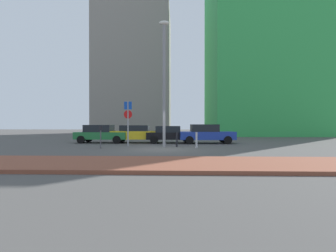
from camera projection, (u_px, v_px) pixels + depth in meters
ground_plane at (160, 149)px, 17.04m from camera, size 120.00×120.00×0.00m
sidewalk_brick at (149, 164)px, 10.33m from camera, size 40.00×3.77×0.14m
parked_car_green at (101, 134)px, 22.73m from camera, size 4.39×2.09×1.51m
parked_car_yellow at (137, 133)px, 22.78m from camera, size 4.37×2.07×1.47m
parked_car_black at (170, 134)px, 22.54m from camera, size 4.11×2.15×1.41m
parked_car_blue at (206, 134)px, 22.12m from camera, size 4.54×2.22×1.55m
parking_sign_post at (128, 118)px, 19.05m from camera, size 0.60×0.11×3.19m
parking_meter at (101, 134)px, 17.53m from camera, size 0.18×0.14×1.46m
street_lamp at (164, 75)px, 18.49m from camera, size 0.70×0.36×8.64m
traffic_bollard_near at (177, 140)px, 18.75m from camera, size 0.12×0.12×0.99m
traffic_bollard_mid at (197, 140)px, 17.74m from camera, size 0.13×0.13×1.05m
building_colorful_midrise at (260, 49)px, 40.25m from camera, size 14.96×15.53×25.40m
building_under_construction at (135, 73)px, 45.65m from camera, size 11.82×11.52×20.25m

